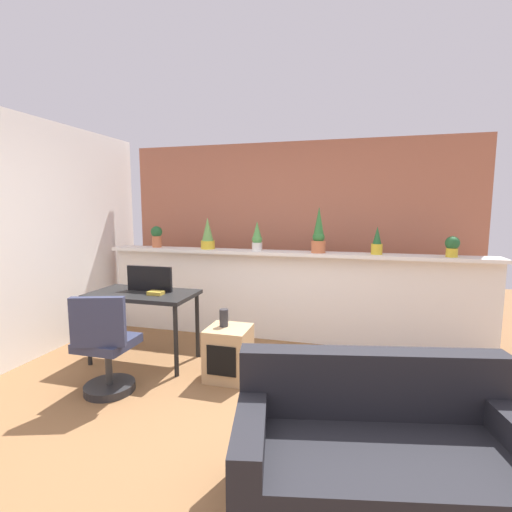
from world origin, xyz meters
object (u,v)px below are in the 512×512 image
object	(u,v)px
potted_plant_2	(257,237)
book_on_desk	(156,293)
potted_plant_3	(319,234)
couch	(380,460)
tv_monitor	(150,279)
potted_plant_1	(208,235)
potted_plant_5	(452,246)
desk	(143,300)
vase_on_shelf	(224,318)
potted_plant_4	(377,242)
side_cube_shelf	(228,353)
office_chair	(106,352)
potted_plant_0	(157,236)

from	to	relation	value
potted_plant_2	book_on_desk	bearing A→B (deg)	-125.08
potted_plant_3	couch	distance (m)	2.71
potted_plant_2	tv_monitor	distance (m)	1.39
potted_plant_1	tv_monitor	distance (m)	1.07
tv_monitor	potted_plant_1	bearing A→B (deg)	73.80
potted_plant_5	desk	xyz separation A→B (m)	(-3.14, -0.99, -0.56)
vase_on_shelf	desk	bearing A→B (deg)	172.91
desk	vase_on_shelf	size ratio (longest dim) A/B	6.54
desk	book_on_desk	bearing A→B (deg)	-16.93
potted_plant_1	couch	distance (m)	3.34
potted_plant_4	desk	world-z (taller)	potted_plant_4
potted_plant_5	tv_monitor	world-z (taller)	potted_plant_5
potted_plant_3	tv_monitor	xyz separation A→B (m)	(-1.68, -0.92, -0.45)
side_cube_shelf	couch	bearing A→B (deg)	-44.00
potted_plant_1	side_cube_shelf	world-z (taller)	potted_plant_1
potted_plant_5	vase_on_shelf	bearing A→B (deg)	-153.19
office_chair	book_on_desk	xyz separation A→B (m)	(0.11, 0.68, 0.38)
potted_plant_4	office_chair	bearing A→B (deg)	-142.45
tv_monitor	vase_on_shelf	size ratio (longest dim) A/B	3.07
potted_plant_5	vase_on_shelf	world-z (taller)	potted_plant_5
potted_plant_4	desk	xyz separation A→B (m)	(-2.37, -1.02, -0.58)
office_chair	couch	xyz separation A→B (m)	(2.25, -0.69, -0.11)
desk	tv_monitor	size ratio (longest dim) A/B	2.13
potted_plant_3	couch	xyz separation A→B (m)	(0.60, -2.43, -1.05)
potted_plant_2	side_cube_shelf	size ratio (longest dim) A/B	0.72
tv_monitor	couch	distance (m)	2.81
potted_plant_1	vase_on_shelf	distance (m)	1.49
tv_monitor	vase_on_shelf	world-z (taller)	tv_monitor
side_cube_shelf	book_on_desk	world-z (taller)	book_on_desk
potted_plant_0	couch	size ratio (longest dim) A/B	0.17
vase_on_shelf	potted_plant_5	bearing A→B (deg)	26.81
potted_plant_2	side_cube_shelf	distance (m)	1.58
potted_plant_0	potted_plant_2	size ratio (longest dim) A/B	0.78
potted_plant_1	book_on_desk	size ratio (longest dim) A/B	2.60
potted_plant_2	tv_monitor	size ratio (longest dim) A/B	0.70
book_on_desk	office_chair	bearing A→B (deg)	-98.95
potted_plant_0	potted_plant_2	xyz separation A→B (m)	(1.39, -0.00, 0.01)
vase_on_shelf	couch	distance (m)	1.93
potted_plant_3	potted_plant_5	distance (m)	1.42
potted_plant_4	side_cube_shelf	world-z (taller)	potted_plant_4
potted_plant_1	office_chair	world-z (taller)	potted_plant_1
potted_plant_4	potted_plant_5	xyz separation A→B (m)	(0.77, -0.03, -0.02)
potted_plant_3	book_on_desk	size ratio (longest dim) A/B	3.52
potted_plant_0	vase_on_shelf	world-z (taller)	potted_plant_0
potted_plant_3	book_on_desk	xyz separation A→B (m)	(-1.53, -1.06, -0.57)
potted_plant_4	tv_monitor	bearing A→B (deg)	-158.02
potted_plant_4	potted_plant_1	bearing A→B (deg)	179.75
potted_plant_1	book_on_desk	xyz separation A→B (m)	(-0.13, -1.09, -0.52)
potted_plant_3	potted_plant_4	xyz separation A→B (m)	(0.65, 0.02, -0.09)
potted_plant_2	potted_plant_5	xyz separation A→B (m)	(2.18, -0.06, -0.04)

